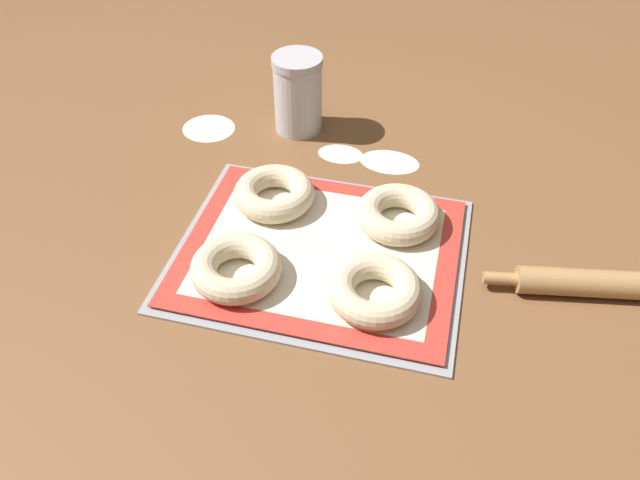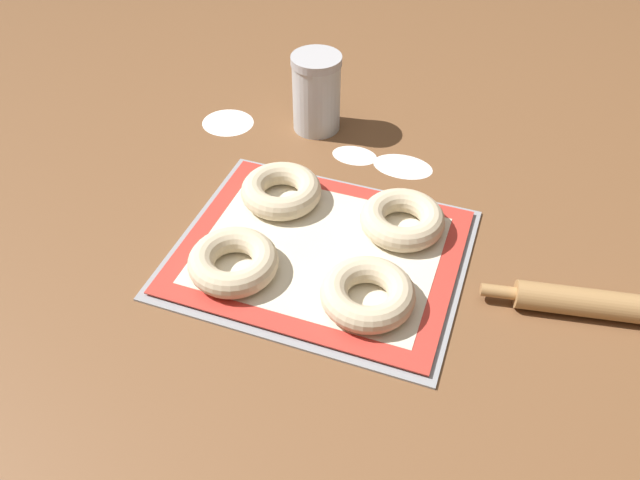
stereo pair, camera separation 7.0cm
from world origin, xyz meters
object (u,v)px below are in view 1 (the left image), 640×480
at_px(bagel_back_left, 274,193).
at_px(rolling_pin, 637,286).
at_px(bagel_front_left, 236,268).
at_px(flour_canister, 298,94).
at_px(bagel_front_right, 375,290).
at_px(baking_tray, 320,252).
at_px(bagel_back_right, 398,214).

relative_size(bagel_back_left, rolling_pin, 0.31).
height_order(bagel_front_left, flour_canister, flour_canister).
bearing_deg(bagel_front_right, bagel_back_left, 139.66).
height_order(baking_tray, bagel_back_right, bagel_back_right).
height_order(bagel_front_left, bagel_front_right, same).
bearing_deg(bagel_back_left, bagel_back_right, -0.47).
relative_size(bagel_back_left, flour_canister, 0.89).
bearing_deg(flour_canister, bagel_front_right, -61.23).
distance_m(baking_tray, flour_canister, 0.38).
distance_m(bagel_front_right, bagel_back_right, 0.17).
bearing_deg(flour_canister, bagel_back_left, -83.93).
xyz_separation_m(baking_tray, rolling_pin, (0.48, 0.03, 0.02)).
bearing_deg(bagel_front_left, bagel_back_right, 39.80).
xyz_separation_m(bagel_back_left, flour_canister, (-0.03, 0.25, 0.05)).
bearing_deg(bagel_back_right, bagel_back_left, 179.53).
bearing_deg(bagel_back_right, rolling_pin, -9.51).
bearing_deg(baking_tray, flour_canister, 110.88).
bearing_deg(bagel_back_left, rolling_pin, -6.21).
height_order(baking_tray, bagel_front_right, bagel_front_right).
bearing_deg(rolling_pin, bagel_back_left, 173.79).
bearing_deg(bagel_back_left, flour_canister, 96.07).
relative_size(bagel_front_left, rolling_pin, 0.31).
xyz_separation_m(bagel_front_left, bagel_back_left, (0.00, 0.18, 0.00)).
bearing_deg(bagel_back_left, baking_tray, -41.81).
height_order(flour_canister, rolling_pin, flour_canister).
height_order(bagel_front_right, rolling_pin, bagel_front_right).
bearing_deg(bagel_back_left, bagel_front_left, -91.02).
bearing_deg(baking_tray, bagel_back_left, 138.19).
relative_size(baking_tray, rolling_pin, 1.02).
bearing_deg(bagel_front_left, bagel_back_left, 88.98).
relative_size(bagel_front_left, bagel_front_right, 1.00).
height_order(bagel_front_left, bagel_back_right, same).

